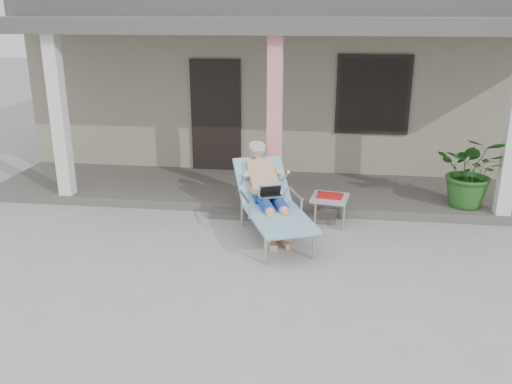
# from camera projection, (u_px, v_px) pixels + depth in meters

# --- Properties ---
(ground) EXTENTS (60.00, 60.00, 0.00)m
(ground) POSITION_uv_depth(u_px,v_px,m) (256.00, 272.00, 6.75)
(ground) COLOR #9E9E99
(ground) RESTS_ON ground
(house) EXTENTS (10.40, 5.40, 3.30)m
(house) POSITION_uv_depth(u_px,v_px,m) (294.00, 77.00, 12.32)
(house) COLOR #9E967D
(house) RESTS_ON ground
(porch_deck) EXTENTS (10.00, 2.00, 0.15)m
(porch_deck) POSITION_uv_depth(u_px,v_px,m) (279.00, 191.00, 9.54)
(porch_deck) COLOR #605B56
(porch_deck) RESTS_ON ground
(porch_overhang) EXTENTS (10.00, 2.30, 2.85)m
(porch_overhang) POSITION_uv_depth(u_px,v_px,m) (281.00, 31.00, 8.63)
(porch_overhang) COLOR silver
(porch_overhang) RESTS_ON porch_deck
(porch_step) EXTENTS (2.00, 0.30, 0.07)m
(porch_step) POSITION_uv_depth(u_px,v_px,m) (272.00, 216.00, 8.47)
(porch_step) COLOR #605B56
(porch_step) RESTS_ON ground
(lounger) EXTENTS (1.42, 2.05, 1.29)m
(lounger) POSITION_uv_depth(u_px,v_px,m) (270.00, 181.00, 7.67)
(lounger) COLOR #B7B7BC
(lounger) RESTS_ON ground
(side_table) EXTENTS (0.60, 0.60, 0.47)m
(side_table) POSITION_uv_depth(u_px,v_px,m) (330.00, 199.00, 8.14)
(side_table) COLOR #A4A49F
(side_table) RESTS_ON ground
(potted_palm) EXTENTS (1.26, 1.18, 1.15)m
(potted_palm) POSITION_uv_depth(u_px,v_px,m) (472.00, 171.00, 8.41)
(potted_palm) COLOR #26591E
(potted_palm) RESTS_ON porch_deck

